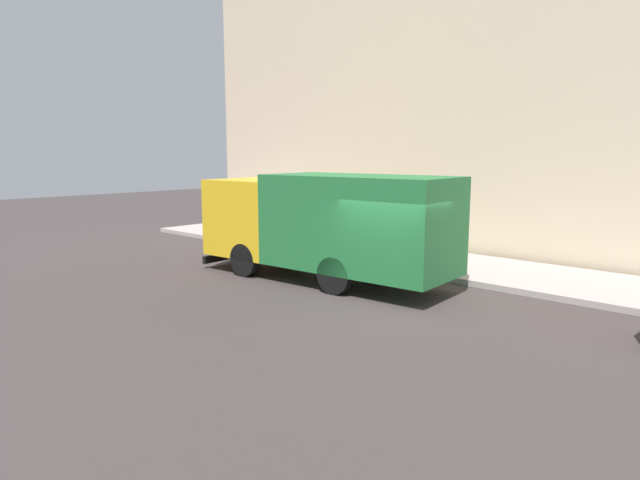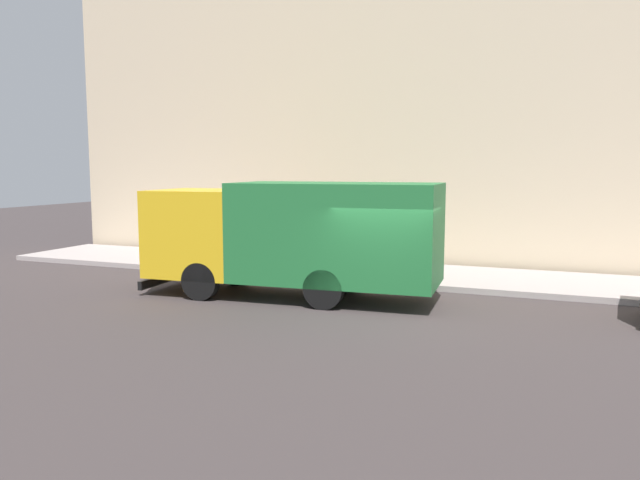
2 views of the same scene
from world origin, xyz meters
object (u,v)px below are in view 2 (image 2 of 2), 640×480
at_px(pedestrian_standing, 299,239).
at_px(traffic_cone_orange, 249,259).
at_px(pedestrian_walking, 354,246).
at_px(large_utility_truck, 293,234).

height_order(pedestrian_standing, traffic_cone_orange, pedestrian_standing).
distance_m(pedestrian_walking, traffic_cone_orange, 3.49).
bearing_deg(large_utility_truck, pedestrian_standing, 17.97).
height_order(pedestrian_walking, traffic_cone_orange, pedestrian_walking).
distance_m(large_utility_truck, traffic_cone_orange, 3.87).
distance_m(pedestrian_standing, traffic_cone_orange, 2.13).
bearing_deg(traffic_cone_orange, pedestrian_standing, -27.00).
distance_m(large_utility_truck, pedestrian_walking, 3.00).
xyz_separation_m(large_utility_truck, pedestrian_walking, (2.83, -0.76, -0.64)).
distance_m(pedestrian_walking, pedestrian_standing, 2.93).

